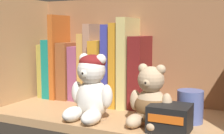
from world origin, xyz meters
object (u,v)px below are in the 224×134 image
Objects in this scene: book_9 at (123,64)px; book_0 at (49,70)px; small_product_box at (170,118)px; book_4 at (80,73)px; book_10 at (131,62)px; book_6 at (96,63)px; book_11 at (142,71)px; book_3 at (70,70)px; teddy_bear_smaller at (150,101)px; book_1 at (56,68)px; book_5 at (89,67)px; pillar_candle at (190,106)px; book_2 at (62,57)px; teddy_bear_larger at (91,88)px; book_7 at (105,71)px; book_8 at (114,64)px.

book_0 is at bearing 180.00° from book_9.
small_product_box is at bearing -44.18° from book_9.
book_4 is 16.88cm from book_10.
book_11 is (14.15, 0.00, -1.63)cm from book_6.
book_0 is 0.96× the size of book_3.
book_1 is at bearing 156.78° from teddy_bear_smaller.
book_0 is 0.83× the size of book_5.
book_6 is 3.07× the size of pillar_candle.
book_0 is at bearing 180.00° from book_10.
small_product_box is (29.01, -17.59, -6.99)cm from book_5.
teddy_bear_larger is at bearing -40.69° from book_2.
book_7 reaches higher than small_product_box.
book_0 is at bearing 180.00° from book_8.
small_product_box is (15.60, -17.59, -9.12)cm from book_10.
book_3 is 34.46cm from teddy_bear_smaller.
book_6 reaches higher than book_4.
book_9 reaches higher than book_11.
book_5 is at bearing 180.00° from book_7.
book_2 is 37.55cm from teddy_bear_smaller.
book_11 is 18.66cm from pillar_candle.
book_4 is 6.37cm from book_6.
book_9 is at bearing 0.00° from book_7.
book_5 is (14.41, 0.00, 1.66)cm from book_0.
book_10 is at bearing 0.00° from book_9.
book_3 is at bearing 180.00° from book_4.
book_6 is (14.34, 0.00, 2.27)cm from book_1.
book_7 is at bearing 0.00° from book_1.
teddy_bear_larger is 1.14× the size of teddy_bear_smaller.
book_7 is (14.68, 0.00, -3.64)cm from book_2.
book_9 is 1.18× the size of book_11.
book_10 is at bearing 79.24° from teddy_bear_larger.
book_1 is 17.15cm from book_7.
book_3 reaches higher than small_product_box.
small_product_box is (18.10, -17.59, -8.41)cm from book_9.
book_0 is 0.68× the size of book_10.
small_product_box is (-2.51, -7.94, -0.86)cm from pillar_candle.
book_9 is (10.91, 0.00, 1.42)cm from book_5.
pillar_candle is (21.31, 7.17, -3.56)cm from teddy_bear_larger.
book_8 is (22.77, 0.00, 2.90)cm from book_0.
book_0 is 41.59cm from teddy_bear_smaller.
pillar_candle is at bearing -20.23° from book_7.
teddy_bear_smaller is 1.84× the size of pillar_candle.
book_3 reaches higher than pillar_candle.
book_6 is 1.67× the size of teddy_bear_smaller.
book_11 is at bearing 0.00° from book_7.
book_9 is at bearing 130.56° from teddy_bear_smaller.
book_2 is at bearing 180.00° from book_3.
book_7 is 0.79× the size of book_9.
book_7 is 1.33× the size of teddy_bear_smaller.
book_2 is at bearing 180.00° from book_11.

